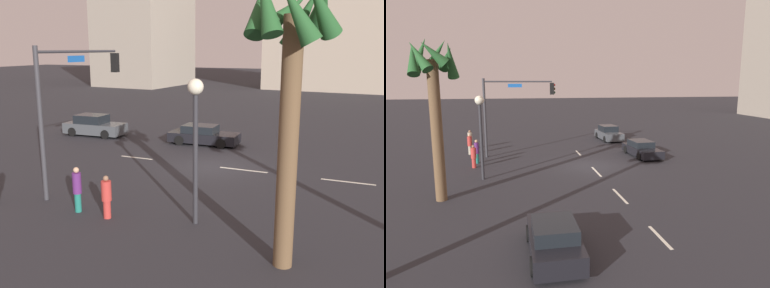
% 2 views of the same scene
% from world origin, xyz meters
% --- Properties ---
extents(ground_plane, '(220.00, 220.00, 0.00)m').
position_xyz_m(ground_plane, '(0.00, 0.00, 0.00)').
color(ground_plane, '#28282D').
extents(lane_stripe_1, '(2.11, 0.14, 0.01)m').
position_xyz_m(lane_stripe_1, '(-11.95, 0.00, 0.01)').
color(lane_stripe_1, silver).
rests_on(lane_stripe_1, ground_plane).
extents(lane_stripe_2, '(2.48, 0.14, 0.01)m').
position_xyz_m(lane_stripe_2, '(-6.87, 0.00, 0.01)').
color(lane_stripe_2, silver).
rests_on(lane_stripe_2, ground_plane).
extents(lane_stripe_3, '(2.58, 0.14, 0.01)m').
position_xyz_m(lane_stripe_3, '(-1.70, 0.00, 0.01)').
color(lane_stripe_3, silver).
rests_on(lane_stripe_3, ground_plane).
extents(lane_stripe_4, '(2.05, 0.14, 0.01)m').
position_xyz_m(lane_stripe_4, '(4.73, 0.00, 0.01)').
color(lane_stripe_4, silver).
rests_on(lane_stripe_4, ground_plane).
extents(car_0, '(4.67, 2.06, 1.27)m').
position_xyz_m(car_0, '(2.57, -4.92, 0.60)').
color(car_0, black).
rests_on(car_0, ground_plane).
extents(car_1, '(4.49, 2.12, 1.51)m').
position_xyz_m(car_1, '(10.96, -4.51, 0.69)').
color(car_1, '#474C51').
rests_on(car_1, ground_plane).
extents(car_2, '(3.93, 1.82, 1.31)m').
position_xyz_m(car_2, '(-12.57, 4.27, 0.61)').
color(car_2, black).
rests_on(car_2, ground_plane).
extents(traffic_signal, '(0.34, 5.79, 6.33)m').
position_xyz_m(traffic_signal, '(4.55, 5.71, 4.34)').
color(traffic_signal, '#38383D').
rests_on(traffic_signal, ground_plane).
extents(streetlamp, '(0.56, 0.56, 5.23)m').
position_xyz_m(streetlamp, '(-2.15, 7.45, 3.74)').
color(streetlamp, '#2D2D33').
rests_on(streetlamp, ground_plane).
extents(pedestrian_0, '(0.43, 0.43, 1.80)m').
position_xyz_m(pedestrian_0, '(2.47, 8.23, 0.95)').
color(pedestrian_0, '#1E7266').
rests_on(pedestrian_0, ground_plane).
extents(pedestrian_1, '(0.49, 0.49, 1.65)m').
position_xyz_m(pedestrian_1, '(1.07, 8.31, 0.86)').
color(pedestrian_1, '#BF3833').
rests_on(pedestrian_1, ground_plane).
extents(pedestrian_2, '(0.39, 0.39, 1.75)m').
position_xyz_m(pedestrian_2, '(5.92, 9.10, 0.92)').
color(pedestrian_2, '#B2A58C').
rests_on(pedestrian_2, ground_plane).
extents(pedestrian_3, '(0.56, 0.56, 1.77)m').
position_xyz_m(pedestrian_3, '(8.23, 9.32, 0.92)').
color(pedestrian_3, '#B2A58C').
rests_on(pedestrian_3, ground_plane).
extents(palm_tree_1, '(2.54, 2.52, 8.29)m').
position_xyz_m(palm_tree_1, '(-5.67, 9.29, 5.84)').
color(palm_tree_1, brown).
rests_on(palm_tree_1, ground_plane).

